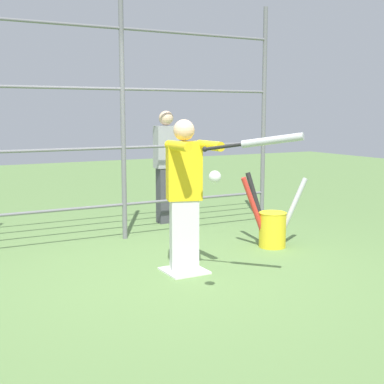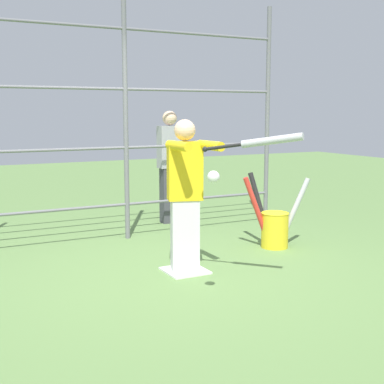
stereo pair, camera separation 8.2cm
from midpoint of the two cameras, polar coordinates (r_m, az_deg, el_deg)
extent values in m
plane|color=#608447|center=(5.37, -0.30, -8.48)|extent=(24.00, 24.00, 0.00)
cube|color=white|center=(5.37, -0.30, -8.38)|extent=(0.40, 0.40, 0.02)
cylinder|color=slate|center=(7.60, 8.35, 7.86)|extent=(0.06, 0.06, 2.99)
cylinder|color=slate|center=(6.60, -6.74, 7.79)|extent=(0.06, 0.06, 2.99)
cylinder|color=slate|center=(6.70, -6.58, -1.31)|extent=(4.20, 0.04, 0.04)
cylinder|color=slate|center=(6.62, -6.68, 4.73)|extent=(4.20, 0.04, 0.04)
cylinder|color=slate|center=(6.61, -6.79, 10.86)|extent=(4.20, 0.04, 0.04)
cylinder|color=slate|center=(6.67, -6.90, 16.93)|extent=(4.20, 0.04, 0.04)
cube|color=silver|center=(5.28, -0.31, -4.72)|extent=(0.31, 0.24, 0.73)
cube|color=yellow|center=(5.17, -0.31, 2.27)|extent=(0.37, 0.28, 0.57)
sphere|color=beige|center=(5.14, -0.32, 6.61)|extent=(0.20, 0.20, 0.20)
cylinder|color=yellow|center=(5.00, 2.43, 4.97)|extent=(0.09, 0.40, 0.09)
cylinder|color=yellow|center=(4.94, -0.95, 4.94)|extent=(0.09, 0.40, 0.09)
sphere|color=black|center=(4.79, 1.89, 4.58)|extent=(0.05, 0.05, 0.05)
cylinder|color=black|center=(4.73, 3.86, 4.83)|extent=(0.24, 0.30, 0.08)
cylinder|color=#B2B2B7|center=(4.58, 9.04, 5.45)|extent=(0.38, 0.47, 0.14)
sphere|color=white|center=(4.12, 2.88, 1.62)|extent=(0.10, 0.10, 0.10)
cylinder|color=yellow|center=(6.33, 9.19, -4.05)|extent=(0.31, 0.31, 0.41)
torus|color=yellow|center=(6.29, 9.23, -2.23)|extent=(0.33, 0.33, 0.01)
cylinder|color=#B2B2B7|center=(6.38, 11.17, -2.02)|extent=(0.40, 0.15, 0.79)
cylinder|color=black|center=(6.43, 7.65, -1.66)|extent=(0.15, 0.40, 0.83)
cylinder|color=red|center=(6.22, 7.38, -2.07)|extent=(0.36, 0.16, 0.81)
cube|color=#3F3F47|center=(7.63, -2.04, -0.35)|extent=(0.26, 0.16, 0.79)
cube|color=#99999E|center=(7.55, -2.07, 4.83)|extent=(0.33, 0.18, 0.59)
sphere|color=beige|center=(7.54, -2.09, 7.88)|extent=(0.20, 0.20, 0.20)
camera|label=1|loc=(0.04, -89.50, 0.07)|focal=50.00mm
camera|label=2|loc=(0.04, 90.50, -0.07)|focal=50.00mm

